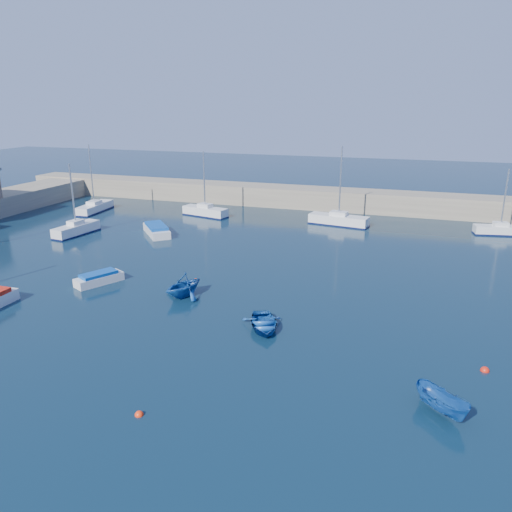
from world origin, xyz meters
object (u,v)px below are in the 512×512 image
(sailboat_5, at_px, (205,211))
(dinghy_center, at_px, (263,324))
(motorboat_2, at_px, (157,230))
(dinghy_right, at_px, (442,403))
(sailboat_7, at_px, (500,230))
(sailboat_4, at_px, (95,207))
(dinghy_left, at_px, (183,285))
(sailboat_3, at_px, (76,229))
(motorboat_1, at_px, (99,278))
(sailboat_6, at_px, (339,220))

(sailboat_5, bearing_deg, dinghy_center, -136.34)
(motorboat_2, xyz_separation_m, dinghy_right, (28.56, -24.58, 0.07))
(sailboat_7, bearing_deg, dinghy_right, 159.23)
(sailboat_4, bearing_deg, dinghy_left, -48.41)
(dinghy_left, relative_size, dinghy_right, 1.13)
(sailboat_3, relative_size, sailboat_4, 0.88)
(sailboat_5, height_order, motorboat_1, sailboat_5)
(motorboat_2, height_order, dinghy_right, dinghy_right)
(sailboat_6, xyz_separation_m, motorboat_1, (-14.72, -25.44, -0.20))
(sailboat_3, relative_size, dinghy_center, 2.11)
(dinghy_left, bearing_deg, dinghy_right, -7.71)
(sailboat_4, height_order, motorboat_1, sailboat_4)
(sailboat_4, relative_size, dinghy_center, 2.38)
(sailboat_5, distance_m, sailboat_6, 16.64)
(sailboat_7, relative_size, dinghy_right, 2.34)
(motorboat_1, xyz_separation_m, dinghy_right, (25.34, -9.67, 0.15))
(sailboat_3, xyz_separation_m, motorboat_1, (11.39, -12.11, -0.20))
(sailboat_7, bearing_deg, sailboat_5, 82.54)
(dinghy_left, bearing_deg, motorboat_1, -162.77)
(motorboat_2, relative_size, dinghy_center, 1.46)
(sailboat_7, xyz_separation_m, motorboat_1, (-31.98, -26.56, -0.12))
(sailboat_4, distance_m, motorboat_1, 28.10)
(sailboat_4, bearing_deg, sailboat_5, 3.55)
(sailboat_4, relative_size, sailboat_5, 1.08)
(sailboat_4, xyz_separation_m, dinghy_right, (41.97, -32.32, 0.02))
(sailboat_4, distance_m, motorboat_2, 15.49)
(dinghy_center, bearing_deg, sailboat_5, 96.65)
(sailboat_5, distance_m, dinghy_left, 26.92)
(motorboat_1, xyz_separation_m, motorboat_2, (-3.22, 14.91, 0.09))
(sailboat_6, bearing_deg, motorboat_2, 129.62)
(sailboat_3, distance_m, motorboat_2, 8.64)
(sailboat_7, distance_m, motorboat_2, 37.08)
(sailboat_7, height_order, dinghy_center, sailboat_7)
(dinghy_left, bearing_deg, sailboat_5, 130.59)
(sailboat_3, distance_m, dinghy_center, 30.64)
(sailboat_5, xyz_separation_m, dinghy_left, (9.48, -25.19, 0.27))
(sailboat_6, relative_size, dinghy_left, 2.64)
(sailboat_6, distance_m, dinghy_right, 36.69)
(sailboat_3, height_order, sailboat_4, sailboat_4)
(sailboat_4, distance_m, sailboat_5, 14.89)
(sailboat_6, height_order, dinghy_center, sailboat_6)
(dinghy_right, bearing_deg, sailboat_4, 96.23)
(sailboat_7, bearing_deg, sailboat_6, 83.31)
(motorboat_1, relative_size, dinghy_right, 1.30)
(dinghy_center, bearing_deg, motorboat_2, 110.35)
(sailboat_7, height_order, dinghy_right, sailboat_7)
(sailboat_4, bearing_deg, sailboat_7, -0.28)
(sailboat_7, bearing_deg, sailboat_3, 98.05)
(sailboat_5, xyz_separation_m, dinghy_right, (27.24, -34.50, -0.04))
(sailboat_3, relative_size, sailboat_7, 1.08)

